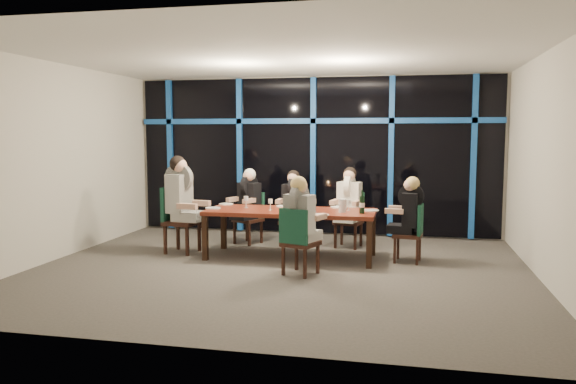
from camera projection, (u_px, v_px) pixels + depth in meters
name	position (u px, v px, depth m)	size (l,w,h in m)	color
room	(279.00, 126.00, 7.75)	(7.04, 7.00, 3.02)	#534E49
window_wall	(314.00, 153.00, 10.65)	(6.86, 0.43, 2.94)	black
dining_table	(291.00, 214.00, 8.67)	(2.60, 1.00, 0.75)	maroon
chair_far_left	(251.00, 215.00, 9.88)	(0.55, 0.55, 0.90)	black
chair_far_mid	(294.00, 216.00, 9.71)	(0.43, 0.43, 0.89)	black
chair_far_right	(350.00, 216.00, 9.56)	(0.51, 0.51, 0.93)	black
chair_end_left	(177.00, 216.00, 9.08)	(0.56, 0.56, 1.07)	black
chair_end_right	(413.00, 230.00, 8.38)	(0.46, 0.46, 0.88)	black
chair_near_mid	(298.00, 238.00, 7.59)	(0.55, 0.55, 0.93)	black
diner_far_left	(248.00, 195.00, 9.78)	(0.57, 0.62, 0.87)	black
diner_far_mid	(293.00, 197.00, 9.60)	(0.45, 0.56, 0.86)	black
diner_far_right	(349.00, 195.00, 9.45)	(0.51, 0.62, 0.90)	silver
diner_end_left	(181.00, 190.00, 9.00)	(0.70, 0.57, 1.04)	black
diner_end_right	(409.00, 206.00, 8.37)	(0.57, 0.47, 0.86)	black
diner_near_mid	(301.00, 211.00, 7.61)	(0.56, 0.63, 0.90)	black
plate_far_left	(226.00, 204.00, 9.34)	(0.24, 0.24, 0.01)	white
plate_far_mid	(284.00, 206.00, 9.07)	(0.24, 0.24, 0.01)	white
plate_far_right	(338.00, 207.00, 8.94)	(0.24, 0.24, 0.01)	white
plate_end_left	(213.00, 208.00, 8.84)	(0.24, 0.24, 0.01)	white
plate_end_right	(371.00, 210.00, 8.56)	(0.24, 0.24, 0.01)	white
plate_near_mid	(321.00, 215.00, 8.10)	(0.24, 0.24, 0.01)	white
wine_bottle	(362.00, 205.00, 8.28)	(0.08, 0.08, 0.34)	black
water_pitcher	(342.00, 206.00, 8.40)	(0.12, 0.11, 0.20)	silver
tea_light	(287.00, 210.00, 8.53)	(0.05, 0.05, 0.03)	#F19748
wine_glass_a	(270.00, 202.00, 8.65)	(0.07, 0.07, 0.17)	silver
wine_glass_b	(303.00, 201.00, 8.79)	(0.07, 0.07, 0.17)	silver
wine_glass_c	(314.00, 202.00, 8.48)	(0.07, 0.07, 0.19)	silver
wine_glass_d	(246.00, 199.00, 8.91)	(0.07, 0.07, 0.19)	silver
wine_glass_e	(349.00, 203.00, 8.60)	(0.06, 0.06, 0.16)	silver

